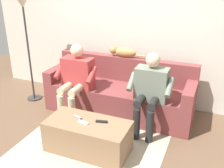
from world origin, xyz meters
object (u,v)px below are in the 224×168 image
object	(u,v)px
couch	(120,94)
cat_on_backrest	(123,52)
remote_black	(102,122)
remote_gray	(77,117)
person_right_seated	(76,77)
floor_lamp	(23,10)
coffee_table	(88,136)
person_left_seated	(150,89)
remote_white	(83,122)

from	to	relation	value
couch	cat_on_backrest	distance (m)	0.67
couch	remote_black	world-z (taller)	couch
cat_on_backrest	couch	bearing A→B (deg)	102.03
remote_gray	person_right_seated	bearing A→B (deg)	134.91
cat_on_backrest	remote_gray	xyz separation A→B (m)	(0.11, 1.28, -0.50)
remote_black	person_right_seated	bearing A→B (deg)	-56.06
floor_lamp	coffee_table	bearing A→B (deg)	148.87
cat_on_backrest	person_left_seated	bearing A→B (deg)	135.70
remote_white	remote_gray	bearing A→B (deg)	155.13
person_right_seated	cat_on_backrest	world-z (taller)	person_right_seated
coffee_table	cat_on_backrest	size ratio (longest dim) A/B	1.74
person_right_seated	floor_lamp	bearing A→B (deg)	-11.86
floor_lamp	couch	bearing A→B (deg)	-174.61
person_right_seated	remote_white	distance (m)	0.95
remote_gray	cat_on_backrest	bearing A→B (deg)	99.85
couch	remote_black	xyz separation A→B (m)	(-0.16, 1.02, 0.11)
coffee_table	remote_gray	world-z (taller)	remote_gray
person_right_seated	remote_black	xyz separation A→B (m)	(-0.71, 0.66, -0.22)
coffee_table	person_right_seated	distance (m)	1.01
person_right_seated	remote_gray	distance (m)	0.82
coffee_table	remote_white	distance (m)	0.21
couch	remote_gray	size ratio (longest dim) A/B	18.51
remote_gray	remote_black	size ratio (longest dim) A/B	0.86
remote_black	floor_lamp	bearing A→B (deg)	-40.30
couch	remote_gray	xyz separation A→B (m)	(0.16, 1.03, 0.11)
remote_white	remote_black	world-z (taller)	remote_black
cat_on_backrest	floor_lamp	bearing A→B (deg)	14.88
person_left_seated	person_right_seated	bearing A→B (deg)	0.36
couch	remote_gray	distance (m)	1.05
cat_on_backrest	remote_white	size ratio (longest dim) A/B	4.24
person_left_seated	remote_black	xyz separation A→B (m)	(0.40, 0.67, -0.22)
coffee_table	floor_lamp	world-z (taller)	floor_lamp
remote_black	floor_lamp	world-z (taller)	floor_lamp
person_right_seated	remote_black	bearing A→B (deg)	137.18
person_left_seated	floor_lamp	distance (m)	2.29
person_right_seated	remote_black	world-z (taller)	person_right_seated
coffee_table	person_right_seated	world-z (taller)	person_right_seated
person_right_seated	couch	bearing A→B (deg)	-147.68
couch	person_right_seated	bearing A→B (deg)	32.32
remote_white	floor_lamp	bearing A→B (deg)	154.89
couch	floor_lamp	bearing A→B (deg)	5.39
couch	coffee_table	size ratio (longest dim) A/B	2.22
person_left_seated	person_right_seated	size ratio (longest dim) A/B	1.00
remote_white	remote_black	distance (m)	0.22
coffee_table	remote_gray	xyz separation A→B (m)	(0.16, -0.05, 0.21)
remote_gray	coffee_table	bearing A→B (deg)	-1.20
person_left_seated	floor_lamp	xyz separation A→B (m)	(2.11, -0.20, 0.88)
coffee_table	remote_black	distance (m)	0.27
person_right_seated	remote_gray	size ratio (longest dim) A/B	9.10
cat_on_backrest	remote_black	world-z (taller)	cat_on_backrest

